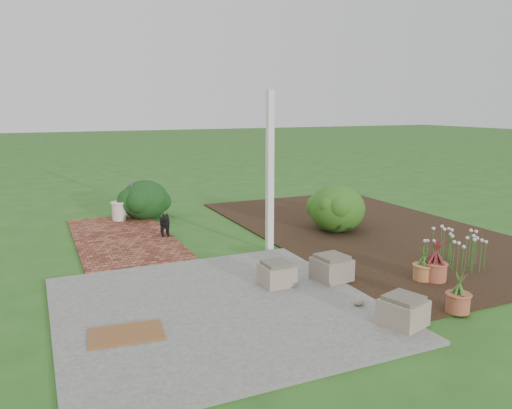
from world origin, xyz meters
name	(u,v)px	position (x,y,z in m)	size (l,w,h in m)	color
ground	(255,254)	(0.00, 0.00, 0.00)	(80.00, 80.00, 0.00)	#28591C
concrete_patio	(217,307)	(-1.25, -1.75, 0.02)	(3.50, 3.50, 0.04)	#5C5C5A
brick_path	(124,238)	(-1.70, 1.75, 0.02)	(1.60, 3.50, 0.04)	#59271C
garden_bed	(368,230)	(2.50, 0.50, 0.01)	(4.00, 7.00, 0.03)	black
veranda_post	(270,173)	(0.30, 0.10, 1.25)	(0.10, 0.10, 2.50)	white
stone_trough_near	(403,312)	(0.33, -3.01, 0.17)	(0.40, 0.40, 0.27)	gray
stone_trough_mid	(277,275)	(-0.33, -1.42, 0.17)	(0.39, 0.39, 0.26)	#776858
stone_trough_far	(332,269)	(0.41, -1.54, 0.18)	(0.42, 0.42, 0.28)	#746B5A
coir_doormat	(126,334)	(-2.32, -2.08, 0.05)	(0.72, 0.46, 0.02)	brown
black_dog	(165,222)	(-1.03, 1.54, 0.28)	(0.18, 0.46, 0.40)	black
cream_ceramic_urn	(119,211)	(-1.56, 3.09, 0.22)	(0.27, 0.27, 0.36)	beige
evergreen_shrub	(337,207)	(1.92, 0.66, 0.46)	(1.01, 1.01, 0.86)	#163F10
agapanthus_clump_back	(341,199)	(2.37, 1.21, 0.48)	(1.01, 1.01, 0.91)	#133609
agapanthus_clump_front	(335,196)	(2.71, 1.94, 0.39)	(0.81, 0.81, 0.72)	#0F400E
pink_flower_patch	(453,247)	(2.28, -1.75, 0.32)	(0.90, 0.90, 0.57)	#113D0F
terracotta_pot_bronze	(435,271)	(1.64, -2.10, 0.15)	(0.29, 0.29, 0.24)	#A35237
terracotta_pot_small_left	(423,272)	(1.51, -2.01, 0.13)	(0.25, 0.25, 0.21)	#B7723E
terracotta_pot_small_right	(458,303)	(1.12, -2.98, 0.14)	(0.25, 0.25, 0.21)	#A55137
purple_flowering_bush	(145,199)	(-1.02, 3.20, 0.41)	(0.95, 0.95, 0.81)	black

